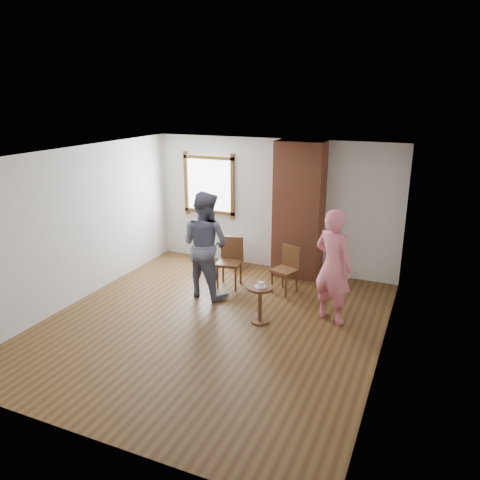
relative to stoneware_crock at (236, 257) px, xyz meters
name	(u,v)px	position (x,y,z in m)	size (l,w,h in m)	color
ground	(212,324)	(0.66, -2.40, -0.22)	(5.50, 5.50, 0.00)	brown
room_shell	(224,202)	(0.61, -1.79, 1.59)	(5.04, 5.52, 2.62)	silver
brick_chimney	(299,211)	(1.26, 0.10, 1.08)	(0.90, 0.50, 2.60)	#A5563A
stoneware_crock	(236,257)	(0.00, 0.00, 0.00)	(0.34, 0.34, 0.43)	#C7AD90
dark_pot	(208,259)	(-0.63, 0.00, -0.13)	(0.16, 0.16, 0.16)	black
dining_chair_left	(230,259)	(0.27, -0.86, 0.29)	(0.48, 0.48, 0.91)	brown
dining_chair_right	(287,267)	(1.33, -0.73, 0.25)	(0.50, 0.50, 0.83)	brown
side_table	(260,298)	(1.32, -2.05, 0.19)	(0.40, 0.40, 0.60)	brown
cake_plate	(260,286)	(1.32, -2.05, 0.39)	(0.18, 0.18, 0.01)	white
cake_slice	(261,284)	(1.33, -2.05, 0.42)	(0.08, 0.07, 0.06)	white
man	(205,245)	(0.06, -1.44, 0.71)	(0.91, 0.71, 1.86)	#131936
person_pink	(333,266)	(2.31, -1.54, 0.68)	(0.66, 0.43, 1.80)	pink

